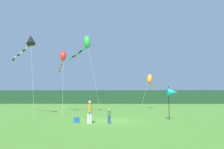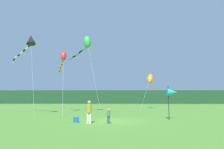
% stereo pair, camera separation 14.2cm
% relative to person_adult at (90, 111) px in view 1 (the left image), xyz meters
% --- Properties ---
extents(ground_plane, '(120.00, 120.00, 0.00)m').
position_rel_person_adult_xyz_m(ground_plane, '(1.67, 1.52, -0.99)').
color(ground_plane, '#4C842D').
extents(distant_treeline, '(108.00, 2.32, 4.15)m').
position_rel_person_adult_xyz_m(distant_treeline, '(1.67, 46.52, 1.09)').
color(distant_treeline, '#1E4228').
rests_on(distant_treeline, ground).
extents(person_adult, '(0.39, 0.39, 1.77)m').
position_rel_person_adult_xyz_m(person_adult, '(0.00, 0.00, 0.00)').
color(person_adult, silver).
rests_on(person_adult, ground).
extents(person_child, '(0.25, 0.25, 1.15)m').
position_rel_person_adult_xyz_m(person_child, '(1.54, -0.08, -0.34)').
color(person_child, '#334C8C').
rests_on(person_child, ground).
extents(cooler_box, '(0.42, 0.31, 0.42)m').
position_rel_person_adult_xyz_m(cooler_box, '(-1.12, 0.52, -0.78)').
color(cooler_box, '#1959B2').
rests_on(cooler_box, ground).
extents(banner_flag_pole, '(0.90, 0.70, 3.04)m').
position_rel_person_adult_xyz_m(banner_flag_pole, '(7.23, 2.43, 1.48)').
color(banner_flag_pole, black).
rests_on(banner_flag_pole, ground).
extents(kite_orange, '(4.12, 8.06, 6.28)m').
position_rel_person_adult_xyz_m(kite_orange, '(8.20, 19.17, 4.19)').
color(kite_orange, '#B2B2B2').
rests_on(kite_orange, ground).
extents(kite_black, '(6.20, 6.88, 9.43)m').
position_rel_person_adult_xyz_m(kite_black, '(-8.24, 7.08, 7.53)').
color(kite_black, '#B2B2B2').
rests_on(kite_black, ground).
extents(kite_green, '(5.27, 5.18, 10.25)m').
position_rel_person_adult_xyz_m(kite_green, '(-1.84, 10.01, 8.19)').
color(kite_green, '#B2B2B2').
rests_on(kite_green, ground).
extents(kite_red, '(3.09, 9.30, 8.43)m').
position_rel_person_adult_xyz_m(kite_red, '(-5.19, 11.06, 6.37)').
color(kite_red, '#B2B2B2').
rests_on(kite_red, ground).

